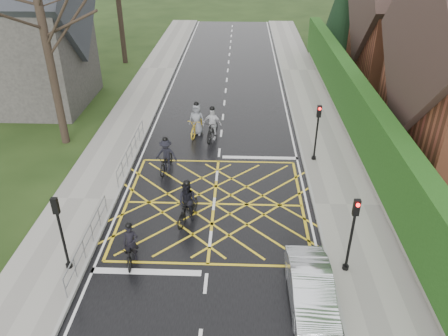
# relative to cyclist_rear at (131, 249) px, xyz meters

# --- Properties ---
(ground) EXTENTS (120.00, 120.00, 0.00)m
(ground) POSITION_rel_cyclist_rear_xyz_m (2.90, 3.86, -0.56)
(ground) COLOR black
(ground) RESTS_ON ground
(road) EXTENTS (9.00, 80.00, 0.01)m
(road) POSITION_rel_cyclist_rear_xyz_m (2.90, 3.86, -0.55)
(road) COLOR black
(road) RESTS_ON ground
(sidewalk_right) EXTENTS (3.00, 80.00, 0.15)m
(sidewalk_right) POSITION_rel_cyclist_rear_xyz_m (8.90, 3.86, -0.48)
(sidewalk_right) COLOR gray
(sidewalk_right) RESTS_ON ground
(sidewalk_left) EXTENTS (3.00, 80.00, 0.15)m
(sidewalk_left) POSITION_rel_cyclist_rear_xyz_m (-3.10, 3.86, -0.48)
(sidewalk_left) COLOR gray
(sidewalk_left) RESTS_ON ground
(stone_wall) EXTENTS (0.50, 38.00, 0.70)m
(stone_wall) POSITION_rel_cyclist_rear_xyz_m (10.65, 9.86, -0.21)
(stone_wall) COLOR slate
(stone_wall) RESTS_ON ground
(hedge) EXTENTS (0.90, 38.00, 2.80)m
(hedge) POSITION_rel_cyclist_rear_xyz_m (10.65, 9.86, 1.54)
(hedge) COLOR #183A10
(hedge) RESTS_ON stone_wall
(house_far) EXTENTS (9.80, 8.80, 10.30)m
(house_far) POSITION_rel_cyclist_rear_xyz_m (17.65, 21.86, 3.80)
(house_far) COLOR brown
(house_far) RESTS_ON ground
(church) EXTENTS (8.80, 7.80, 11.00)m
(church) POSITION_rel_cyclist_rear_xyz_m (-10.63, 15.86, 4.37)
(church) COLOR #2D2B28
(church) RESTS_ON ground
(railing_south) EXTENTS (0.05, 5.04, 1.03)m
(railing_south) POSITION_rel_cyclist_rear_xyz_m (-1.75, 0.36, 0.22)
(railing_south) COLOR slate
(railing_south) RESTS_ON ground
(railing_north) EXTENTS (0.05, 6.04, 1.03)m
(railing_north) POSITION_rel_cyclist_rear_xyz_m (-1.75, 7.86, 0.23)
(railing_north) COLOR slate
(railing_north) RESTS_ON ground
(traffic_light_ne) EXTENTS (0.24, 0.31, 3.21)m
(traffic_light_ne) POSITION_rel_cyclist_rear_xyz_m (8.00, 8.06, 1.10)
(traffic_light_ne) COLOR black
(traffic_light_ne) RESTS_ON ground
(traffic_light_se) EXTENTS (0.24, 0.31, 3.21)m
(traffic_light_se) POSITION_rel_cyclist_rear_xyz_m (8.00, -0.34, 1.10)
(traffic_light_se) COLOR black
(traffic_light_se) RESTS_ON ground
(traffic_light_sw) EXTENTS (0.24, 0.31, 3.21)m
(traffic_light_sw) POSITION_rel_cyclist_rear_xyz_m (-2.20, -0.63, 1.10)
(traffic_light_sw) COLOR black
(traffic_light_sw) RESTS_ON ground
(cyclist_rear) EXTENTS (0.83, 1.83, 1.72)m
(cyclist_rear) POSITION_rel_cyclist_rear_xyz_m (0.00, 0.00, 0.00)
(cyclist_rear) COLOR black
(cyclist_rear) RESTS_ON ground
(cyclist_back) EXTENTS (1.18, 2.06, 1.99)m
(cyclist_back) POSITION_rel_cyclist_rear_xyz_m (1.86, 2.62, 0.19)
(cyclist_back) COLOR black
(cyclist_back) RESTS_ON ground
(cyclist_mid) EXTENTS (1.19, 2.01, 1.87)m
(cyclist_mid) POSITION_rel_cyclist_rear_xyz_m (0.28, 6.89, 0.13)
(cyclist_mid) COLOR black
(cyclist_mid) RESTS_ON ground
(cyclist_front) EXTENTS (1.18, 2.12, 2.05)m
(cyclist_front) POSITION_rel_cyclist_rear_xyz_m (2.42, 10.61, 0.20)
(cyclist_front) COLOR black
(cyclist_front) RESTS_ON ground
(cyclist_lead) EXTENTS (1.15, 2.24, 2.08)m
(cyclist_lead) POSITION_rel_cyclist_rear_xyz_m (1.45, 11.19, 0.16)
(cyclist_lead) COLOR #B89116
(cyclist_lead) RESTS_ON ground
(car) EXTENTS (1.44, 3.95, 1.29)m
(car) POSITION_rel_cyclist_rear_xyz_m (6.48, -1.93, 0.09)
(car) COLOR silver
(car) RESTS_ON ground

